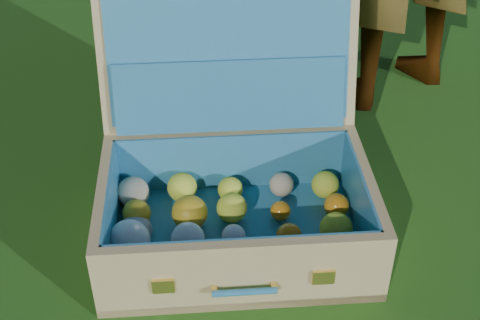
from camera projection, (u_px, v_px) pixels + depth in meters
name	position (u px, v px, depth m)	size (l,w,h in m)	color
ground	(288.00, 254.00, 1.61)	(60.00, 60.00, 0.00)	#215114
stray_ball	(136.00, 231.00, 1.61)	(0.08, 0.08, 0.08)	#4478B3
suitcase	(230.00, 165.00, 1.61)	(0.72, 0.67, 0.60)	tan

